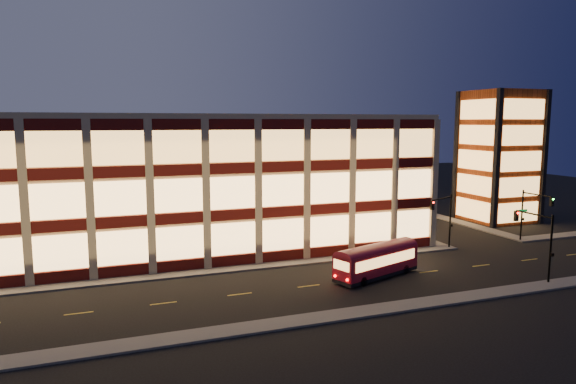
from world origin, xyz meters
name	(u,v)px	position (x,y,z in m)	size (l,w,h in m)	color
ground	(244,272)	(0.00, 0.00, 0.00)	(200.00, 200.00, 0.00)	black
sidewalk_office_south	(210,271)	(-3.00, 1.00, 0.07)	(54.00, 2.00, 0.15)	#514F4C
sidewalk_office_east	(371,221)	(23.00, 17.00, 0.07)	(2.00, 30.00, 0.15)	#514F4C
sidewalk_tower_south	(561,236)	(40.00, 1.00, 0.07)	(14.00, 2.00, 0.15)	#514F4C
sidewalk_tower_west	(438,216)	(34.00, 17.00, 0.07)	(2.00, 30.00, 0.15)	#514F4C
sidewalk_near	(294,322)	(0.00, -13.00, 0.07)	(100.00, 2.00, 0.15)	#514F4C
office_building	(182,177)	(-2.91, 16.91, 7.25)	(50.45, 30.45, 14.50)	tan
stair_tower	(499,156)	(39.95, 11.95, 8.99)	(8.60, 8.60, 18.00)	#8C3814
traffic_signal_far	(444,213)	(22.21, 0.24, 4.11)	(3.79, 1.87, 6.00)	black
traffic_signal_right	(532,208)	(33.50, -0.62, 4.10)	(1.20, 4.37, 6.00)	black
traffic_signal_near	(538,233)	(23.50, -11.03, 4.13)	(0.32, 4.45, 6.00)	black
trolley_bus	(377,259)	(10.65, -5.72, 1.66)	(9.09, 5.00, 3.00)	maroon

